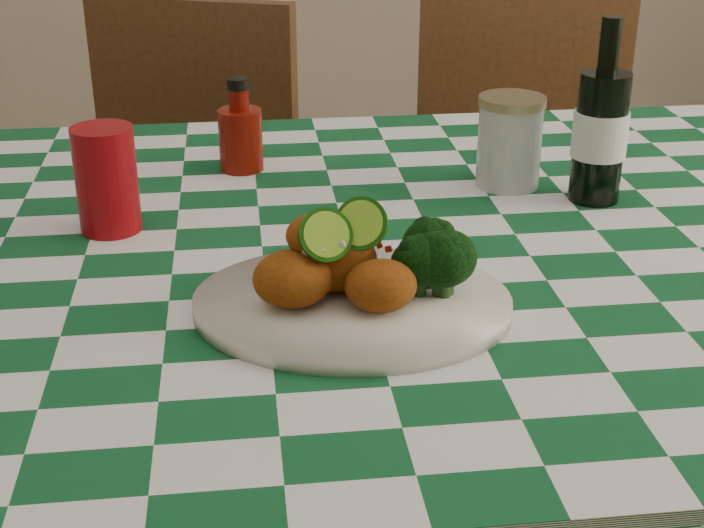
{
  "coord_description": "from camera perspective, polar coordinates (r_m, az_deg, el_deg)",
  "views": [
    {
      "loc": [
        -0.12,
        -1.06,
        1.26
      ],
      "look_at": [
        -0.02,
        -0.18,
        0.84
      ],
      "focal_mm": 50.0,
      "sensor_mm": 36.0,
      "label": 1
    }
  ],
  "objects": [
    {
      "name": "plate",
      "position": [
        1.0,
        0.0,
        -2.38
      ],
      "size": [
        0.36,
        0.3,
        0.02
      ],
      "primitive_type": null,
      "rotation": [
        0.0,
        0.0,
        -0.15
      ],
      "color": "silver",
      "rests_on": "dining_table"
    },
    {
      "name": "red_tumbler",
      "position": [
        1.22,
        -14.09,
        4.79
      ],
      "size": [
        0.09,
        0.09,
        0.13
      ],
      "primitive_type": "cylinder",
      "rotation": [
        0.0,
        0.0,
        0.34
      ],
      "color": "maroon",
      "rests_on": "dining_table"
    },
    {
      "name": "wooden_chair_right",
      "position": [
        2.02,
        9.98,
        2.0
      ],
      "size": [
        0.51,
        0.53,
        0.96
      ],
      "primitive_type": null,
      "rotation": [
        0.0,
        0.0,
        -0.17
      ],
      "color": "#472814",
      "rests_on": "ground"
    },
    {
      "name": "broccoli_side",
      "position": [
        1.01,
        4.21,
        0.34
      ],
      "size": [
        0.09,
        0.09,
        0.07
      ],
      "primitive_type": null,
      "color": "black",
      "rests_on": "plate"
    },
    {
      "name": "dining_table",
      "position": [
        1.38,
        -0.21,
        -13.89
      ],
      "size": [
        1.66,
        1.06,
        0.79
      ],
      "primitive_type": null,
      "color": "#115128",
      "rests_on": "ground"
    },
    {
      "name": "ketchup_bottle",
      "position": [
        1.4,
        -6.54,
        8.06
      ],
      "size": [
        0.07,
        0.07,
        0.13
      ],
      "primitive_type": null,
      "rotation": [
        0.0,
        0.0,
        0.14
      ],
      "color": "#6B0E05",
      "rests_on": "dining_table"
    },
    {
      "name": "mason_jar",
      "position": [
        1.35,
        9.15,
        7.04
      ],
      "size": [
        0.1,
        0.1,
        0.12
      ],
      "primitive_type": null,
      "rotation": [
        0.0,
        0.0,
        0.13
      ],
      "color": "#B2BCBA",
      "rests_on": "dining_table"
    },
    {
      "name": "wooden_chair_left",
      "position": [
        1.94,
        -10.8,
        0.33
      ],
      "size": [
        0.55,
        0.57,
        0.93
      ],
      "primitive_type": null,
      "rotation": [
        0.0,
        0.0,
        -0.37
      ],
      "color": "#472814",
      "rests_on": "ground"
    },
    {
      "name": "beer_bottle",
      "position": [
        1.3,
        14.36,
        8.6
      ],
      "size": [
        0.09,
        0.09,
        0.24
      ],
      "primitive_type": null,
      "rotation": [
        0.0,
        0.0,
        0.3
      ],
      "color": "black",
      "rests_on": "dining_table"
    },
    {
      "name": "fried_chicken_pile",
      "position": [
        0.98,
        -0.31,
        0.58
      ],
      "size": [
        0.15,
        0.11,
        0.1
      ],
      "primitive_type": null,
      "color": "#8C420D",
      "rests_on": "plate"
    }
  ]
}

